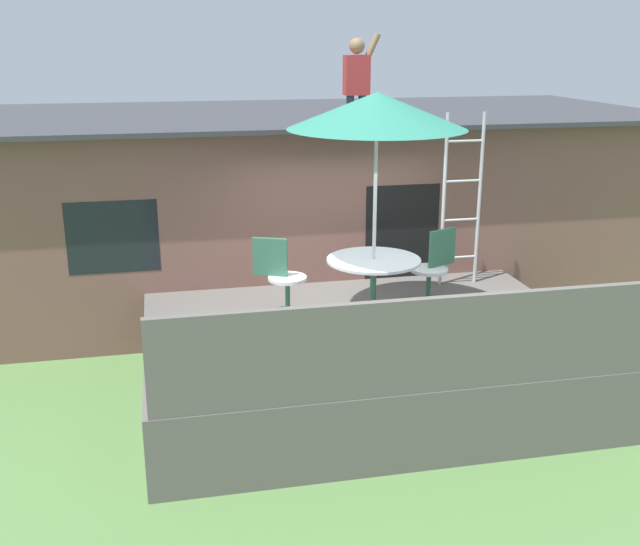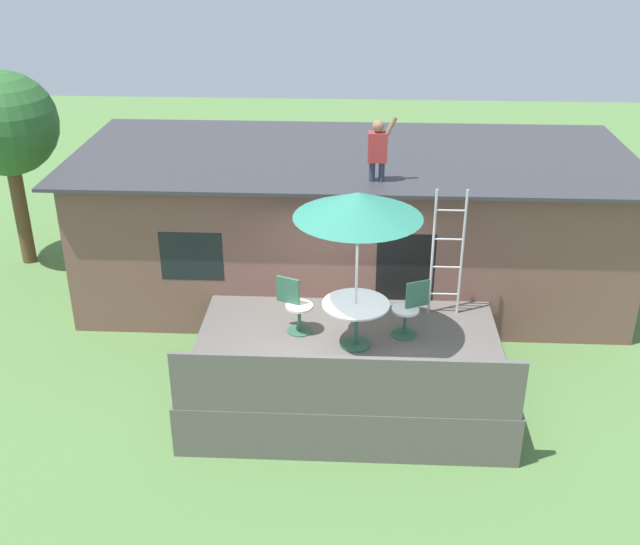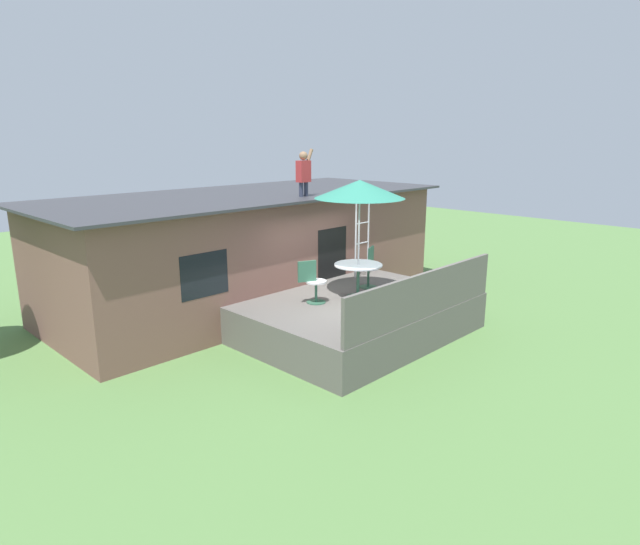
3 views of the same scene
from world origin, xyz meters
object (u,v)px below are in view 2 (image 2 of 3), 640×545
at_px(step_ladder, 447,253).
at_px(patio_table, 356,312).
at_px(person_figure, 378,146).
at_px(backyard_tree, 5,126).
at_px(patio_chair_left, 295,305).
at_px(patio_umbrella, 358,205).
at_px(patio_chair_right, 410,309).

bearing_deg(step_ladder, patio_table, -142.26).
xyz_separation_m(patio_table, step_ladder, (1.48, 1.14, 0.51)).
distance_m(person_figure, backyard_tree, 7.85).
height_order(person_figure, patio_chair_left, person_figure).
xyz_separation_m(person_figure, patio_chair_left, (-1.28, -1.58, -2.18)).
distance_m(patio_table, patio_chair_left, 1.06).
bearing_deg(person_figure, step_ladder, -36.36).
xyz_separation_m(patio_table, patio_umbrella, (0.00, -0.00, 1.76)).
height_order(patio_umbrella, step_ladder, patio_umbrella).
xyz_separation_m(patio_table, patio_chair_right, (0.85, 0.39, -0.13)).
distance_m(person_figure, patio_chair_right, 2.76).
bearing_deg(patio_chair_left, person_figure, 74.20).
bearing_deg(patio_chair_right, person_figure, -95.94).
height_order(patio_table, person_figure, person_figure).
bearing_deg(step_ladder, patio_chair_left, -163.44).
distance_m(step_ladder, patio_chair_left, 2.63).
relative_size(step_ladder, patio_chair_left, 2.39).
bearing_deg(patio_chair_left, backyard_tree, 169.80).
bearing_deg(backyard_tree, patio_table, -32.15).
height_order(step_ladder, patio_chair_left, step_ladder).
distance_m(patio_table, patio_umbrella, 1.76).
height_order(patio_umbrella, person_figure, person_figure).
height_order(patio_umbrella, backyard_tree, backyard_tree).
distance_m(patio_chair_left, backyard_tree, 7.58).
bearing_deg(patio_umbrella, backyard_tree, 147.85).
xyz_separation_m(patio_table, person_figure, (0.31, 2.00, 2.05)).
relative_size(patio_table, patio_chair_right, 1.13).
relative_size(patio_table, person_figure, 0.94).
bearing_deg(patio_chair_right, patio_chair_left, -25.32).
xyz_separation_m(patio_umbrella, patio_chair_right, (0.85, 0.39, -1.89)).
distance_m(step_ladder, patio_chair_right, 1.17).
distance_m(patio_table, step_ladder, 1.94).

